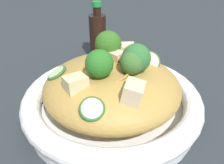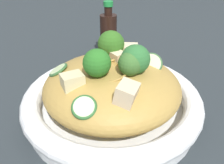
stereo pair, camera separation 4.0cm
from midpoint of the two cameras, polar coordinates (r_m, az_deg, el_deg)
ground_plane at (r=0.44m, az=2.62°, el=-7.91°), size 3.00×3.00×0.00m
serving_bowl at (r=0.42m, az=2.71°, el=-4.98°), size 0.32×0.32×0.05m
noodle_heap at (r=0.40m, az=2.83°, el=-1.09°), size 0.24×0.24×0.09m
broccoli_florets at (r=0.37m, az=4.68°, el=6.55°), size 0.12×0.13×0.06m
carrot_coins at (r=0.39m, az=2.24°, el=5.11°), size 0.11×0.09×0.03m
zucchini_slices at (r=0.38m, az=3.08°, el=2.62°), size 0.21×0.18×0.04m
chicken_chunks at (r=0.36m, az=3.57°, el=2.60°), size 0.13×0.17×0.04m
soy_sauce_bottle at (r=0.62m, az=1.37°, el=11.60°), size 0.05×0.05×0.16m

